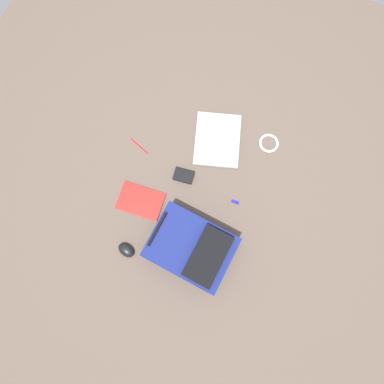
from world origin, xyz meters
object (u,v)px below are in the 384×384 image
computer_mouse (126,250)px  backpack (192,248)px  pen_black (140,146)px  laptop (217,140)px  book_comic (141,201)px  usb_stick (235,202)px  cable_coil (269,143)px  power_brick (184,176)px

computer_mouse → backpack: bearing=-49.4°
backpack → pen_black: 0.70m
laptop → book_comic: 0.59m
usb_stick → cable_coil: bearing=-6.3°
cable_coil → usb_stick: cable_coil is taller
computer_mouse → pen_black: 0.63m
computer_mouse → usb_stick: computer_mouse is taller
book_comic → pen_black: size_ratio=1.93×
computer_mouse → power_brick: size_ratio=0.87×
usb_stick → book_comic: bearing=113.9°
laptop → cable_coil: size_ratio=3.38×
book_comic → computer_mouse: (-0.29, -0.05, 0.01)m
computer_mouse → pen_black: (0.59, 0.21, -0.02)m
power_brick → pen_black: 0.33m
backpack → computer_mouse: bearing=116.4°
laptop → usb_stick: 0.39m
pen_black → usb_stick: (-0.08, -0.67, 0.00)m
computer_mouse → power_brick: bearing=1.8°
usb_stick → computer_mouse: bearing=138.2°
computer_mouse → book_comic: bearing=24.4°
power_brick → computer_mouse: bearing=167.7°
backpack → book_comic: backpack is taller
power_brick → pen_black: size_ratio=0.80×
backpack → pen_black: size_ratio=3.18×
backpack → laptop: (0.65, 0.13, -0.07)m
usb_stick → backpack: bearing=160.5°
cable_coil → pen_black: cable_coil is taller
backpack → cable_coil: size_ratio=3.80×
pen_black → usb_stick: size_ratio=3.10×
laptop → computer_mouse: computer_mouse is taller
backpack → computer_mouse: (-0.17, 0.34, -0.07)m
cable_coil → power_brick: 0.56m
backpack → power_brick: backpack is taller
usb_stick → pen_black: bearing=83.3°
cable_coil → pen_black: 0.79m
pen_black → computer_mouse: bearing=-160.6°
backpack → book_comic: size_ratio=1.65×
cable_coil → computer_mouse: bearing=151.5°
power_brick → book_comic: bearing=145.5°
backpack → laptop: bearing=10.9°
computer_mouse → laptop: bearing=-0.3°
backpack → cable_coil: 0.79m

